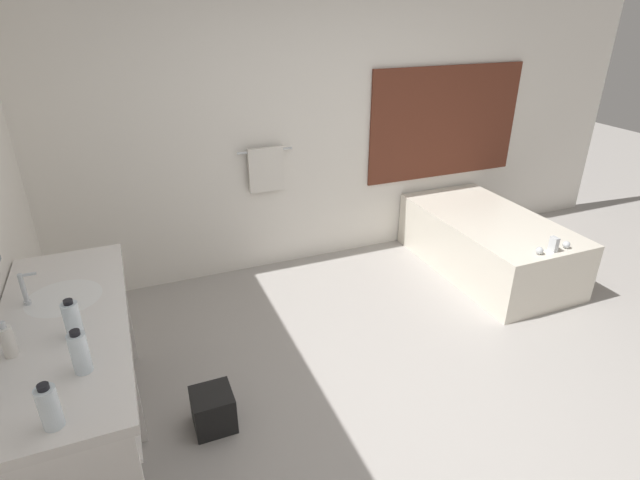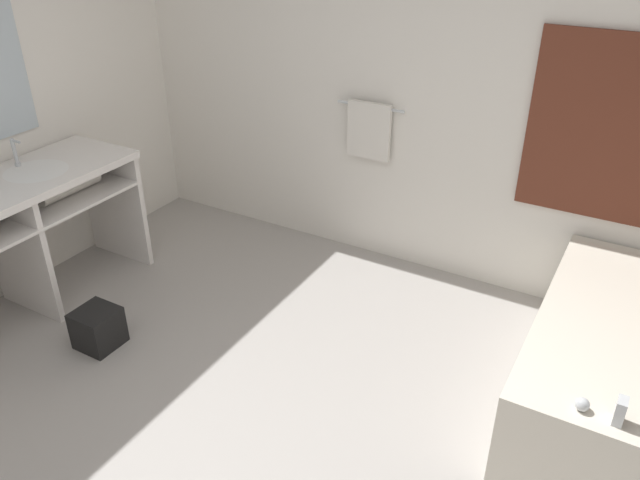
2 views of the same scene
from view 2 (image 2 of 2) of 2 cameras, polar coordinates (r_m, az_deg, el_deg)
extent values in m
plane|color=#A8A39E|center=(3.26, -8.75, -19.32)|extent=(16.00, 16.00, 0.00)
cube|color=white|center=(4.25, 8.92, 14.20)|extent=(7.40, 0.06, 2.70)
cylinder|color=silver|center=(4.36, 4.63, 12.08)|extent=(0.50, 0.02, 0.02)
cube|color=silver|center=(4.40, 4.49, 9.93)|extent=(0.32, 0.04, 0.40)
cube|color=white|center=(4.20, -27.09, 4.18)|extent=(0.62, 1.67, 0.05)
cube|color=white|center=(4.28, -26.48, 1.72)|extent=(0.59, 1.59, 0.02)
cylinder|color=white|center=(4.33, -24.39, 5.15)|extent=(0.39, 0.39, 0.10)
cube|color=white|center=(4.39, -25.78, -1.13)|extent=(0.57, 0.04, 0.85)
cube|color=white|center=(4.81, -18.20, 3.09)|extent=(0.57, 0.04, 0.85)
cylinder|color=silver|center=(4.43, -22.09, 4.66)|extent=(0.13, 0.46, 0.13)
cylinder|color=silver|center=(4.44, -25.90, 6.25)|extent=(0.04, 0.04, 0.02)
cylinder|color=silver|center=(4.41, -26.15, 7.32)|extent=(0.02, 0.02, 0.16)
cube|color=silver|center=(4.36, -26.03, 8.09)|extent=(0.07, 0.01, 0.01)
cube|color=silver|center=(3.67, 26.05, -10.42)|extent=(0.92, 1.68, 0.53)
ellipsoid|color=white|center=(3.60, 26.45, -8.98)|extent=(0.66, 1.21, 0.30)
cube|color=silver|center=(2.89, 25.76, -13.92)|extent=(0.04, 0.07, 0.12)
sphere|color=silver|center=(2.90, 22.87, -13.68)|extent=(0.06, 0.06, 0.06)
cube|color=black|center=(4.04, -19.64, -7.58)|extent=(0.24, 0.24, 0.24)
camera|label=1|loc=(2.95, -69.16, 9.21)|focal=28.00mm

